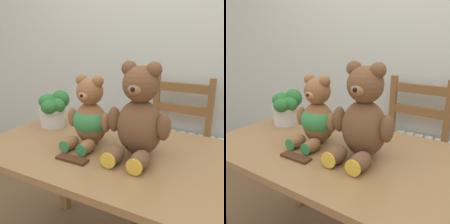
{
  "view_description": "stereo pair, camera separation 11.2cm",
  "coord_description": "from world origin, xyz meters",
  "views": [
    {
      "loc": [
        0.4,
        -0.57,
        1.22
      ],
      "look_at": [
        -0.12,
        0.38,
        0.9
      ],
      "focal_mm": 40.0,
      "sensor_mm": 36.0,
      "label": 1
    },
    {
      "loc": [
        0.5,
        -0.51,
        1.22
      ],
      "look_at": [
        -0.12,
        0.38,
        0.9
      ],
      "focal_mm": 40.0,
      "sensor_mm": 36.0,
      "label": 2
    }
  ],
  "objects": [
    {
      "name": "chocolate_bar",
      "position": [
        -0.2,
        0.18,
        0.73
      ],
      "size": [
        0.14,
        0.05,
        0.01
      ],
      "primitive_type": "cube",
      "rotation": [
        0.0,
        0.0,
        0.02
      ],
      "color": "#472314",
      "rests_on": "dining_table"
    },
    {
      "name": "wooden_chair_behind",
      "position": [
        0.02,
        1.02,
        0.48
      ],
      "size": [
        0.41,
        0.39,
        0.97
      ],
      "rotation": [
        0.0,
        0.0,
        3.14
      ],
      "color": "brown",
      "rests_on": "ground_plane"
    },
    {
      "name": "teddy_bear_right",
      "position": [
        0.02,
        0.36,
        0.9
      ],
      "size": [
        0.28,
        0.28,
        0.41
      ],
      "rotation": [
        0.0,
        0.0,
        3.16
      ],
      "color": "brown",
      "rests_on": "dining_table"
    },
    {
      "name": "teddy_bear_left",
      "position": [
        -0.23,
        0.37,
        0.86
      ],
      "size": [
        0.23,
        0.24,
        0.33
      ],
      "rotation": [
        0.0,
        0.0,
        3.16
      ],
      "color": "brown",
      "rests_on": "dining_table"
    },
    {
      "name": "wall_back",
      "position": [
        0.0,
        1.26,
        1.3
      ],
      "size": [
        8.0,
        0.04,
        2.6
      ],
      "primitive_type": "cube",
      "color": "silver",
      "rests_on": "ground_plane"
    },
    {
      "name": "dining_table",
      "position": [
        0.0,
        0.36,
        0.63
      ],
      "size": [
        1.45,
        0.72,
        0.73
      ],
      "color": "olive",
      "rests_on": "ground_plane"
    },
    {
      "name": "potted_plant",
      "position": [
        -0.56,
        0.48,
        0.84
      ],
      "size": [
        0.18,
        0.19,
        0.21
      ],
      "color": "beige",
      "rests_on": "dining_table"
    },
    {
      "name": "radiator",
      "position": [
        0.27,
        1.19,
        0.25
      ],
      "size": [
        0.81,
        0.1,
        0.56
      ],
      "color": "silver",
      "rests_on": "ground_plane"
    }
  ]
}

